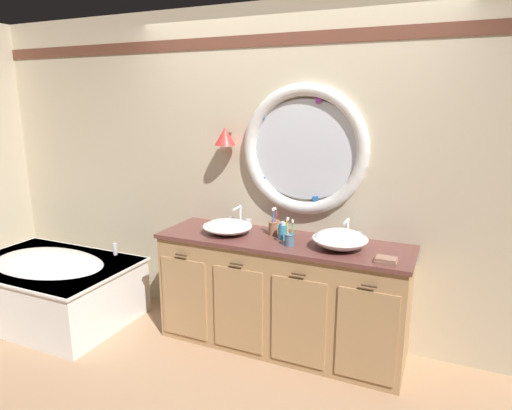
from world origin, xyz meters
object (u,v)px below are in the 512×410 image
at_px(toothbrush_holder_right, 289,238).
at_px(soap_dispenser, 283,231).
at_px(sink_basin_right, 340,239).
at_px(folded_hand_towel, 386,260).
at_px(toothbrush_holder_left, 274,227).
at_px(bathtub, 50,284).
at_px(sink_basin_left, 227,227).

xyz_separation_m(toothbrush_holder_right, soap_dispenser, (-0.10, 0.12, 0.01)).
relative_size(sink_basin_right, folded_hand_towel, 2.77).
xyz_separation_m(toothbrush_holder_left, toothbrush_holder_right, (0.20, -0.19, -0.01)).
height_order(bathtub, soap_dispenser, soap_dispenser).
bearing_deg(bathtub, folded_hand_towel, 4.27).
height_order(sink_basin_left, soap_dispenser, soap_dispenser).
distance_m(bathtub, soap_dispenser, 2.16).
bearing_deg(toothbrush_holder_left, sink_basin_right, -11.18).
height_order(bathtub, sink_basin_left, sink_basin_left).
bearing_deg(bathtub, toothbrush_holder_right, 7.40).
height_order(sink_basin_right, toothbrush_holder_right, toothbrush_holder_right).
bearing_deg(sink_basin_right, folded_hand_towel, -23.47).
bearing_deg(folded_hand_towel, sink_basin_right, 156.53).
xyz_separation_m(bathtub, soap_dispenser, (2.03, 0.40, 0.62)).
relative_size(sink_basin_left, toothbrush_holder_left, 1.73).
distance_m(sink_basin_right, soap_dispenser, 0.44).
bearing_deg(toothbrush_holder_left, sink_basin_left, -162.64).
height_order(toothbrush_holder_right, soap_dispenser, toothbrush_holder_right).
height_order(toothbrush_holder_left, folded_hand_towel, toothbrush_holder_left).
bearing_deg(toothbrush_holder_right, sink_basin_left, 171.55).
height_order(sink_basin_left, toothbrush_holder_right, toothbrush_holder_right).
relative_size(soap_dispenser, folded_hand_towel, 1.00).
relative_size(sink_basin_left, toothbrush_holder_right, 1.86).
bearing_deg(toothbrush_holder_right, soap_dispenser, 128.97).
bearing_deg(sink_basin_left, bathtub, -167.32).
xyz_separation_m(sink_basin_left, folded_hand_towel, (1.22, -0.15, -0.04)).
xyz_separation_m(bathtub, sink_basin_right, (2.47, 0.36, 0.63)).
height_order(bathtub, folded_hand_towel, folded_hand_towel).
bearing_deg(sink_basin_left, sink_basin_right, 0.00).
bearing_deg(bathtub, soap_dispenser, 11.05).
bearing_deg(folded_hand_towel, toothbrush_holder_right, 174.45).
relative_size(toothbrush_holder_left, folded_hand_towel, 1.59).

